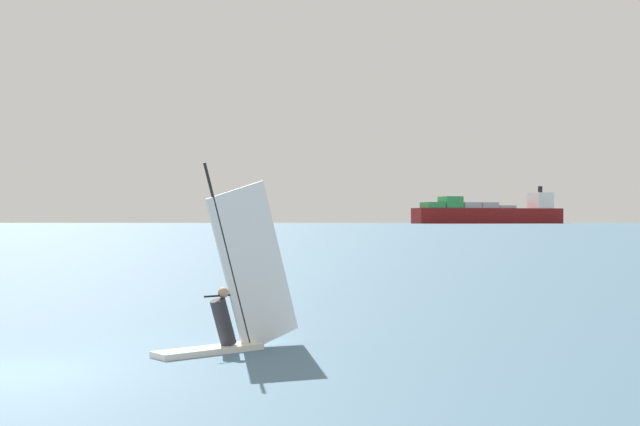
# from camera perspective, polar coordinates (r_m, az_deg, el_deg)

# --- Properties ---
(ground_plane) EXTENTS (4000.00, 4000.00, 0.00)m
(ground_plane) POSITION_cam_1_polar(r_m,az_deg,el_deg) (15.70, -20.18, -10.23)
(ground_plane) COLOR #476B84
(windsurfer) EXTENTS (2.65, 2.66, 3.91)m
(windsurfer) POSITION_cam_1_polar(r_m,az_deg,el_deg) (17.38, -5.92, -6.04)
(windsurfer) COLOR white
(windsurfer) RESTS_ON ground_plane
(cargo_ship) EXTENTS (139.72, 71.87, 34.45)m
(cargo_ship) POSITION_cam_1_polar(r_m,az_deg,el_deg) (778.92, 11.32, 0.01)
(cargo_ship) COLOR maroon
(cargo_ship) RESTS_ON ground_plane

